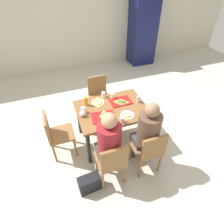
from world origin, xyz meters
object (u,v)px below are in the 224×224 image
Objects in this scene: soda_can at (139,99)px; person_in_red at (109,142)px; tray_red_far at (121,101)px; foil_bundle at (83,114)px; chair_left_end at (55,133)px; tray_red_near at (103,117)px; paper_plate_center at (98,102)px; condiment_bottle at (86,101)px; person_in_brown_jacket at (147,131)px; drink_fridge at (142,31)px; main_table at (112,113)px; pizza_slice_a at (105,116)px; pizza_slice_b at (121,101)px; pizza_slice_d at (127,115)px; chair_near_right at (149,150)px; handbag at (90,183)px; plastic_cup_a at (104,95)px; plastic_cup_b at (122,120)px; plastic_cup_c at (83,110)px; plastic_cup_d at (113,96)px; paper_plate_near_edge at (127,115)px; pizza_slice_c at (98,102)px; chair_near_left at (112,161)px; chair_far_side at (99,94)px.

person_in_red is at bearing -138.44° from soda_can.
foil_bundle reaches higher than tray_red_far.
tray_red_near is (0.76, -0.15, 0.24)m from chair_left_end.
condiment_bottle is at bearing 180.00° from paper_plate_center.
drink_fridge reaches higher than person_in_brown_jacket.
pizza_slice_a reaches higher than main_table.
main_table is 0.26m from tray_red_far.
pizza_slice_b is 2.02× the size of soda_can.
pizza_slice_d is (-0.04, -0.35, -0.01)m from pizza_slice_b.
chair_near_right reaches higher than handbag.
handbag is at bearing -144.08° from pizza_slice_d.
plastic_cup_a is at bearing 107.10° from person_in_brown_jacket.
plastic_cup_b is (-0.18, -0.46, 0.03)m from pizza_slice_b.
plastic_cup_c is 0.62m from plastic_cup_d.
tray_red_far reaches higher than paper_plate_near_edge.
pizza_slice_d is 2.19× the size of plastic_cup_d.
pizza_slice_c is 2.58× the size of plastic_cup_d.
plastic_cup_a is at bearing 41.55° from paper_plate_center.
person_in_red is 0.91m from condiment_bottle.
drink_fridge reaches higher than plastic_cup_a.
chair_near_left is 2.36× the size of tray_red_far.
tray_red_near is 3.60× the size of plastic_cup_d.
main_table is 11.57× the size of plastic_cup_c.
condiment_bottle reaches higher than chair_left_end.
chair_left_end is 4.11m from drink_fridge.
pizza_slice_b is (0.00, -0.03, 0.02)m from tray_red_far.
soda_can is at bearing 13.83° from tray_red_near.
tray_red_near is at bearing 133.31° from person_in_brown_jacket.
foil_bundle is at bearing -177.51° from soda_can.
chair_left_end is 8.50× the size of foil_bundle.
chair_near_right is 1.00× the size of chair_far_side.
tray_red_far is 0.36m from paper_plate_near_edge.
tray_red_far is (0.20, -0.68, 0.24)m from chair_far_side.
person_in_brown_jacket reaches higher than pizza_slice_b.
handbag is at bearing -124.45° from pizza_slice_a.
pizza_slice_a is 0.95× the size of pizza_slice_b.
handbag is at bearing -132.30° from pizza_slice_b.
plastic_cup_d is (1.08, 0.28, 0.28)m from chair_left_end.
main_table is 0.39m from plastic_cup_b.
tray_red_far is 1.64× the size of pizza_slice_d.
foil_bundle is (-0.32, 0.13, 0.03)m from pizza_slice_a.
pizza_slice_a is (0.03, -0.00, 0.02)m from tray_red_near.
plastic_cup_c is at bearing 78.80° from handbag.
person_in_red is (0.00, 0.14, 0.25)m from chair_near_left.
soda_can is (0.49, -0.79, 0.29)m from chair_far_side.
condiment_bottle is at bearing 114.29° from tray_red_near.
foil_bundle is at bearing 79.62° from handbag.
plastic_cup_a is 0.31× the size of handbag.
tray_red_far is 0.71m from foil_bundle.
main_table is 0.87m from chair_near_right.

